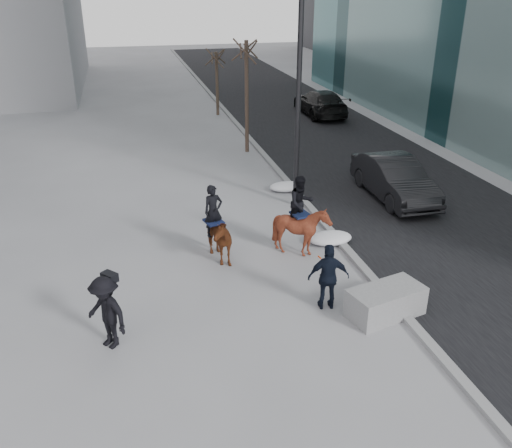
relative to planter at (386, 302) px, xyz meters
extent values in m
plane|color=gray|center=(-2.57, 1.63, -0.37)|extent=(120.00, 120.00, 0.00)
cube|color=black|center=(4.43, 11.63, -0.37)|extent=(8.00, 90.00, 0.01)
cube|color=gray|center=(0.43, 11.63, -0.31)|extent=(0.25, 90.00, 0.12)
cube|color=gray|center=(0.00, 0.00, 0.00)|extent=(2.03, 1.36, 0.74)
imported|color=black|center=(3.83, 7.16, 0.40)|extent=(1.70, 4.72, 1.55)
imported|color=black|center=(5.86, 20.79, 0.38)|extent=(2.17, 5.23, 1.51)
imported|color=#4F2F0F|center=(-3.55, 3.86, 0.37)|extent=(1.21, 1.90, 1.48)
imported|color=black|center=(-3.55, 4.01, 1.12)|extent=(0.64, 0.50, 1.55)
cube|color=#10183B|center=(-3.55, 4.01, 0.80)|extent=(0.60, 0.66, 0.06)
imported|color=#501A10|center=(-1.00, 3.59, 0.42)|extent=(1.53, 1.65, 1.59)
imported|color=black|center=(-1.00, 3.74, 1.23)|extent=(0.91, 0.77, 1.66)
cube|color=#0F1939|center=(-1.00, 3.74, 0.88)|extent=(0.57, 0.64, 0.06)
imported|color=black|center=(-1.26, 0.66, 0.51)|extent=(1.09, 0.60, 1.75)
cylinder|color=#E8450D|center=(-1.31, 1.21, 0.78)|extent=(0.04, 0.18, 0.07)
imported|color=black|center=(-6.58, 0.36, 0.51)|extent=(1.24, 1.28, 1.75)
cube|color=black|center=(-6.43, 0.61, 1.25)|extent=(0.40, 0.42, 0.20)
cylinder|color=black|center=(0.03, 7.38, 4.13)|extent=(0.18, 0.18, 9.00)
ellipsoid|color=silver|center=(0.13, 8.86, -0.20)|extent=(1.32, 0.84, 0.34)
ellipsoid|color=silver|center=(0.13, 4.08, -0.19)|extent=(1.40, 0.89, 0.35)
ellipsoid|color=silver|center=(0.13, 0.54, -0.22)|extent=(1.18, 0.75, 0.30)
camera|label=1|loc=(-5.77, -10.19, 7.20)|focal=38.00mm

